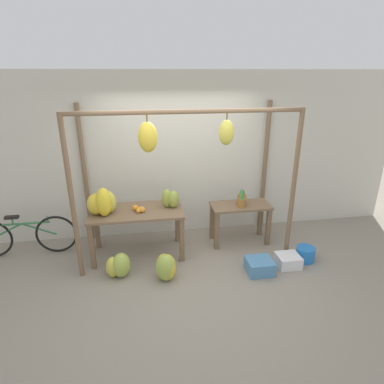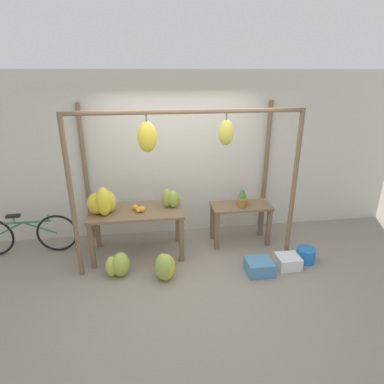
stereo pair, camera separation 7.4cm
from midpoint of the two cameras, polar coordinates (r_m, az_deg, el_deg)
name	(u,v)px [view 1 (the left image)]	position (r m, az deg, el deg)	size (l,w,h in m)	color
ground_plane	(191,275)	(4.80, -0.58, -14.57)	(20.00, 20.00, 0.00)	gray
shop_wall_back	(178,156)	(5.55, -2.92, 6.39)	(8.00, 0.08, 2.80)	beige
stall_awning	(181,158)	(4.59, -2.35, 6.08)	(3.19, 1.28, 2.32)	brown
display_table_main	(137,217)	(5.06, -10.23, -4.44)	(1.43, 0.73, 0.76)	brown
display_table_side	(240,214)	(5.45, 8.18, -3.81)	(0.98, 0.46, 0.69)	brown
banana_pile_on_table	(103,203)	(4.94, -15.96, -1.85)	(0.47, 0.44, 0.44)	gold
orange_pile	(139,209)	(4.95, -9.81, -3.02)	(0.20, 0.18, 0.09)	orange
pineapple_cluster	(242,199)	(5.35, 8.47, -1.15)	(0.19, 0.26, 0.28)	olive
banana_pile_ground_left	(119,266)	(4.80, -13.38, -12.63)	(0.42, 0.36, 0.37)	#9EB247
banana_pile_ground_right	(166,267)	(4.63, -5.13, -13.14)	(0.35, 0.36, 0.41)	gold
fruit_crate_white	(260,266)	(4.90, 11.48, -12.77)	(0.38, 0.35, 0.20)	#4C84B2
blue_bucket	(305,254)	(5.35, 19.12, -10.37)	(0.28, 0.28, 0.22)	blue
parked_bicycle	(24,236)	(5.77, -28.04, -6.87)	(1.61, 0.08, 0.69)	black
papaya_pile	(171,199)	(5.00, -4.26, -1.22)	(0.31, 0.23, 0.30)	#93A33D
fruit_crate_purple	(288,261)	(5.14, 16.30, -11.62)	(0.34, 0.31, 0.18)	silver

